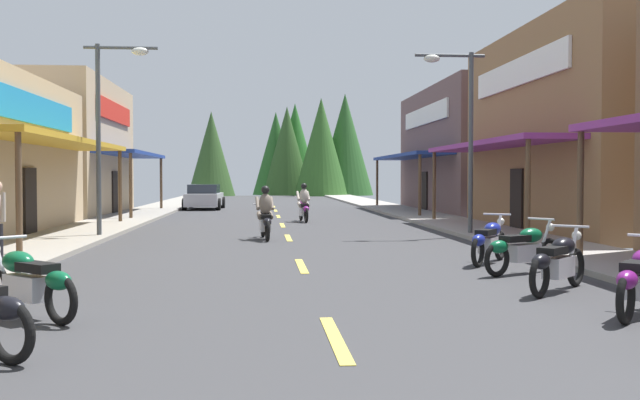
% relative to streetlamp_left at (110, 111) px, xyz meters
% --- Properties ---
extents(ground, '(10.32, 85.54, 0.10)m').
position_rel_streetlamp_left_xyz_m(ground, '(5.22, 6.82, -3.82)').
color(ground, '#38383A').
extents(sidewalk_left, '(2.63, 85.54, 0.12)m').
position_rel_streetlamp_left_xyz_m(sidewalk_left, '(-1.26, 6.82, -3.71)').
color(sidewalk_left, gray).
rests_on(sidewalk_left, ground).
extents(sidewalk_right, '(2.63, 85.54, 0.12)m').
position_rel_streetlamp_left_xyz_m(sidewalk_right, '(11.69, 6.82, -3.71)').
color(sidewalk_right, '#9E9991').
rests_on(sidewalk_right, ground).
extents(centerline_dashes, '(0.16, 62.83, 0.01)m').
position_rel_streetlamp_left_xyz_m(centerline_dashes, '(5.22, 11.10, -3.76)').
color(centerline_dashes, '#E0C64C').
rests_on(centerline_dashes, ground).
extents(storefront_left_far, '(7.97, 10.89, 6.30)m').
position_rel_streetlamp_left_xyz_m(storefront_left_far, '(-5.62, 13.66, -0.62)').
color(storefront_left_far, tan).
rests_on(storefront_left_far, ground).
extents(storefront_right_middle, '(9.70, 11.96, 6.80)m').
position_rel_streetlamp_left_xyz_m(storefront_right_middle, '(16.93, 1.95, -0.37)').
color(storefront_right_middle, olive).
rests_on(storefront_right_middle, ground).
extents(storefront_right_far, '(8.67, 13.49, 6.43)m').
position_rel_streetlamp_left_xyz_m(storefront_right_far, '(16.41, 15.69, -0.55)').
color(storefront_right_far, brown).
rests_on(storefront_right_far, ground).
extents(streetlamp_left, '(2.13, 0.30, 5.71)m').
position_rel_streetlamp_left_xyz_m(streetlamp_left, '(0.00, 0.00, 0.00)').
color(streetlamp_left, '#474C51').
rests_on(streetlamp_left, ground).
extents(streetlamp_right, '(2.13, 0.30, 5.60)m').
position_rel_streetlamp_left_xyz_m(streetlamp_right, '(10.43, -0.12, -0.06)').
color(streetlamp_right, '#474C51').
rests_on(streetlamp_right, ground).
extents(motorcycle_parked_right_2, '(1.56, 1.61, 1.04)m').
position_rel_streetlamp_left_xyz_m(motorcycle_parked_right_2, '(9.06, -10.80, -3.28)').
color(motorcycle_parked_right_2, black).
rests_on(motorcycle_parked_right_2, ground).
extents(motorcycle_parked_right_3, '(1.89, 1.18, 1.04)m').
position_rel_streetlamp_left_xyz_m(motorcycle_parked_right_3, '(9.29, -8.63, -3.28)').
color(motorcycle_parked_right_3, black).
rests_on(motorcycle_parked_right_3, ground).
extents(motorcycle_parked_right_4, '(1.32, 1.80, 1.04)m').
position_rel_streetlamp_left_xyz_m(motorcycle_parked_right_4, '(9.16, -7.01, -3.28)').
color(motorcycle_parked_right_4, black).
rests_on(motorcycle_parked_right_4, ground).
extents(motorcycle_parked_left_2, '(1.66, 1.50, 1.04)m').
position_rel_streetlamp_left_xyz_m(motorcycle_parked_left_2, '(1.40, -12.32, -3.28)').
color(motorcycle_parked_left_2, black).
rests_on(motorcycle_parked_left_2, ground).
extents(rider_cruising_lead, '(0.61, 2.14, 1.57)m').
position_rel_streetlamp_left_xyz_m(rider_cruising_lead, '(4.53, -0.64, -3.11)').
color(rider_cruising_lead, black).
rests_on(rider_cruising_lead, ground).
extents(rider_cruising_trailing, '(0.61, 2.14, 1.57)m').
position_rel_streetlamp_left_xyz_m(rider_cruising_trailing, '(6.15, 7.65, -3.11)').
color(rider_cruising_trailing, black).
rests_on(rider_cruising_trailing, ground).
extents(parked_car_curbside, '(2.17, 4.36, 1.40)m').
position_rel_streetlamp_left_xyz_m(parked_car_curbside, '(1.25, 19.61, -3.08)').
color(parked_car_curbside, silver).
rests_on(parked_car_curbside, ground).
extents(treeline_backdrop, '(18.21, 9.58, 10.10)m').
position_rel_streetlamp_left_xyz_m(treeline_backdrop, '(8.14, 50.88, 0.83)').
color(treeline_backdrop, '#2E5023').
rests_on(treeline_backdrop, ground).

